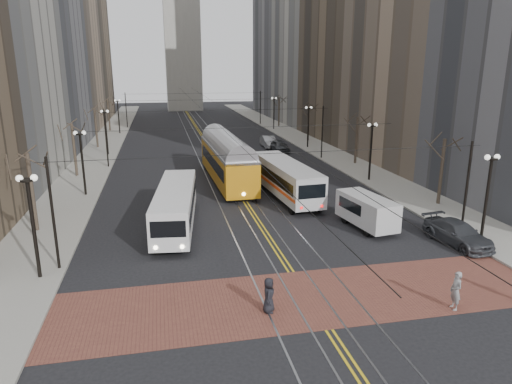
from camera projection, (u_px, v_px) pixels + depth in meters
name	position (u px, v px, depth m)	size (l,w,h in m)	color
ground	(287.00, 265.00, 26.74)	(260.00, 260.00, 0.00)	black
sidewalk_left	(104.00, 146.00, 66.20)	(5.00, 140.00, 0.15)	gray
sidewalk_right	(302.00, 140.00, 72.15)	(5.00, 140.00, 0.15)	gray
crosswalk_band	(308.00, 298.00, 22.96)	(25.00, 6.00, 0.01)	brown
streetcar_rails	(207.00, 143.00, 69.20)	(4.80, 130.00, 0.02)	gray
centre_lines	(207.00, 143.00, 69.20)	(0.42, 130.00, 0.01)	gold
building_left_mid	(11.00, 22.00, 60.57)	(16.00, 20.00, 34.00)	slate
building_left_far	(65.00, 24.00, 97.52)	(16.00, 20.00, 40.00)	brown
building_right_mid	(367.00, 28.00, 70.68)	(16.00, 20.00, 34.00)	brown
building_right_far	(294.00, 28.00, 107.62)	(16.00, 20.00, 40.00)	slate
lamp_posts	(221.00, 142.00, 53.12)	(27.60, 57.20, 5.60)	black
street_trees	(214.00, 134.00, 59.25)	(31.68, 53.28, 5.60)	#382D23
trolley_wires	(214.00, 127.00, 58.60)	(25.96, 120.00, 6.60)	black
transit_bus	(176.00, 208.00, 32.67)	(2.45, 11.78, 2.94)	silver
streetcar	(227.00, 163.00, 45.57)	(2.99, 16.07, 3.79)	orange
rear_bus	(286.00, 180.00, 40.26)	(2.61, 11.99, 3.13)	silver
cargo_van	(367.00, 212.00, 32.59)	(2.03, 5.29, 2.34)	silver
sedan_grey	(279.00, 146.00, 62.22)	(1.87, 4.66, 1.59)	#3A3D41
sedan_silver	(269.00, 142.00, 65.60)	(1.70, 4.88, 1.61)	#9D9FA5
sedan_parked	(458.00, 233.00, 29.70)	(2.10, 5.17, 1.50)	#3E4146
pedestrian_a	(269.00, 295.00, 21.41)	(0.84, 0.55, 1.73)	black
pedestrian_b	(456.00, 291.00, 21.64)	(0.70, 0.46, 1.91)	gray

